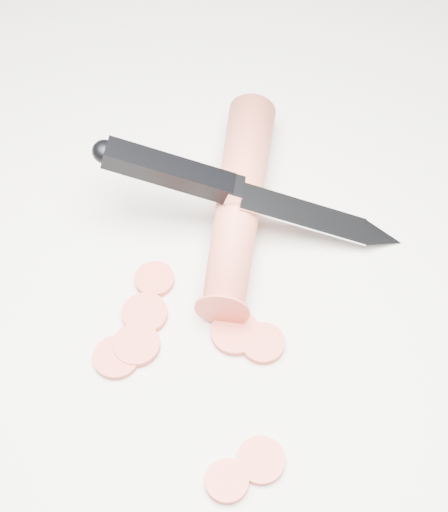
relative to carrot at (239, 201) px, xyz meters
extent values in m
plane|color=silver|center=(-0.05, -0.08, -0.02)|extent=(2.40, 2.40, 0.00)
cylinder|color=#DF573F|center=(0.00, 0.00, 0.00)|extent=(0.09, 0.21, 0.04)
cylinder|color=#D74734|center=(-0.09, -0.08, -0.02)|extent=(0.03, 0.03, 0.01)
cylinder|color=#D74734|center=(-0.11, -0.12, -0.02)|extent=(0.03, 0.03, 0.01)
cylinder|color=#D74734|center=(-0.09, -0.11, -0.02)|extent=(0.03, 0.03, 0.01)
cylinder|color=#D74734|center=(-0.02, -0.11, -0.02)|extent=(0.04, 0.04, 0.01)
cylinder|color=#D74734|center=(0.00, -0.12, -0.02)|extent=(0.03, 0.03, 0.01)
cylinder|color=#D74734|center=(-0.08, -0.05, -0.02)|extent=(0.03, 0.03, 0.01)
cylinder|color=#D74734|center=(-0.04, -0.22, -0.02)|extent=(0.03, 0.03, 0.01)
cylinder|color=#D74734|center=(-0.02, -0.21, -0.02)|extent=(0.03, 0.03, 0.01)
camera|label=1|loc=(-0.07, -0.36, 0.46)|focal=50.00mm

